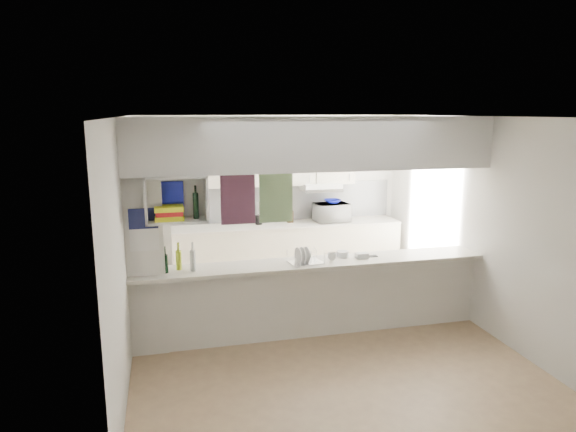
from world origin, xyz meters
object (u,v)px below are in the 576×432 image
object	(u,v)px
wine_bottles	(180,261)
dish_rack	(305,256)
microwave	(332,212)
bowl	(332,201)

from	to	relation	value
wine_bottles	dish_rack	bearing A→B (deg)	-1.22
dish_rack	wine_bottles	bearing A→B (deg)	168.97
microwave	dish_rack	size ratio (longest dim) A/B	1.28
bowl	wine_bottles	size ratio (longest dim) A/B	0.72
dish_rack	microwave	bearing A→B (deg)	54.16
bowl	wine_bottles	distance (m)	3.24
microwave	dish_rack	distance (m)	2.36
microwave	bowl	bearing A→B (deg)	149.77
microwave	wine_bottles	xyz separation A→B (m)	(-2.47, -2.09, -0.03)
dish_rack	wine_bottles	world-z (taller)	wine_bottles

